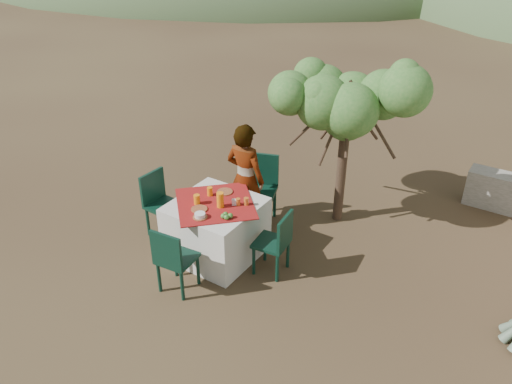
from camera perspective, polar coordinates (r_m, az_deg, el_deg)
ground at (r=6.45m, az=-5.06°, el=-7.92°), size 160.00×160.00×0.00m
table at (r=6.37m, az=-4.55°, el=-4.21°), size 1.30×1.30×0.76m
chair_far at (r=6.99m, az=0.55°, el=0.77°), size 0.57×0.57×0.98m
chair_near at (r=5.77m, az=-9.46°, el=-7.46°), size 0.44×0.44×0.87m
chair_left at (r=6.84m, az=-10.97°, el=-0.98°), size 0.43×0.43×0.89m
chair_right at (r=5.99m, az=2.39°, el=-5.61°), size 0.43×0.43×0.84m
person at (r=6.66m, az=-1.22°, el=1.52°), size 0.57×0.37×1.56m
shrub_tree at (r=6.66m, az=11.11°, el=9.19°), size 1.78×1.74×2.09m
plate_far at (r=6.39m, az=-3.59°, el=0.03°), size 0.20×0.20×0.01m
plate_near at (r=6.05m, az=-6.51°, el=-1.96°), size 0.20×0.20×0.01m
glass_far at (r=6.31m, az=-5.29°, el=0.07°), size 0.07×0.07×0.11m
glass_near at (r=6.14m, az=-6.77°, el=-0.84°), size 0.08×0.08×0.12m
juice_pitcher at (r=6.04m, az=-4.11°, el=-0.90°), size 0.09×0.09×0.19m
bowl_plate at (r=5.90m, az=-6.41°, el=-2.87°), size 0.17×0.17×0.01m
white_bowl at (r=5.88m, az=-6.42°, el=-2.63°), size 0.13×0.13×0.05m
jar_left at (r=6.09m, az=-2.07°, el=-1.13°), size 0.06×0.06×0.09m
jar_right at (r=6.09m, az=-1.13°, el=-1.07°), size 0.06×0.06×0.10m
napkin_holder at (r=6.09m, az=-2.47°, el=-1.17°), size 0.07×0.06×0.08m
fruit_cluster at (r=5.85m, az=-3.40°, el=-2.73°), size 0.13×0.12×0.06m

